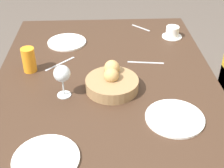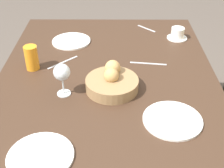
{
  "view_description": "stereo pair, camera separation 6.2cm",
  "coord_description": "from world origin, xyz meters",
  "views": [
    {
      "loc": [
        1.24,
        -0.03,
        1.55
      ],
      "look_at": [
        0.04,
        0.02,
        0.73
      ],
      "focal_mm": 50.0,
      "sensor_mm": 36.0,
      "label": 1
    },
    {
      "loc": [
        1.24,
        0.03,
        1.55
      ],
      "look_at": [
        0.04,
        0.02,
        0.73
      ],
      "focal_mm": 50.0,
      "sensor_mm": 36.0,
      "label": 2
    }
  ],
  "objects": [
    {
      "name": "juice_glass",
      "position": [
        -0.14,
        -0.39,
        0.77
      ],
      "size": [
        0.07,
        0.07,
        0.13
      ],
      "color": "orange",
      "rests_on": "dining_table"
    },
    {
      "name": "wine_glass",
      "position": [
        0.08,
        -0.2,
        0.82
      ],
      "size": [
        0.08,
        0.08,
        0.16
      ],
      "color": "silver",
      "rests_on": "dining_table"
    },
    {
      "name": "plate_near_left",
      "position": [
        -0.45,
        -0.22,
        0.71
      ],
      "size": [
        0.23,
        0.23,
        0.01
      ],
      "color": "white",
      "rests_on": "dining_table"
    },
    {
      "name": "bread_basket",
      "position": [
        0.03,
        0.02,
        0.74
      ],
      "size": [
        0.25,
        0.25,
        0.11
      ],
      "color": "#99754C",
      "rests_on": "dining_table"
    },
    {
      "name": "knife_silver",
      "position": [
        -0.21,
        -0.24,
        0.7
      ],
      "size": [
        0.14,
        0.15,
        0.0
      ],
      "color": "#B7B7BC",
      "rests_on": "dining_table"
    },
    {
      "name": "plate_far_center",
      "position": [
        0.27,
        0.27,
        0.71
      ],
      "size": [
        0.25,
        0.25,
        0.01
      ],
      "color": "white",
      "rests_on": "dining_table"
    },
    {
      "name": "spoon_coffee",
      "position": [
        -0.65,
        0.25,
        0.7
      ],
      "size": [
        0.11,
        0.11,
        0.0
      ],
      "color": "#B7B7BC",
      "rests_on": "dining_table"
    },
    {
      "name": "fork_silver",
      "position": [
        -0.2,
        0.22,
        0.7
      ],
      "size": [
        0.04,
        0.19,
        0.0
      ],
      "color": "#B7B7BC",
      "rests_on": "dining_table"
    },
    {
      "name": "plate_near_right",
      "position": [
        0.47,
        -0.23,
        0.71
      ],
      "size": [
        0.24,
        0.24,
        0.01
      ],
      "color": "white",
      "rests_on": "dining_table"
    },
    {
      "name": "coffee_cup",
      "position": [
        -0.5,
        0.42,
        0.73
      ],
      "size": [
        0.12,
        0.12,
        0.07
      ],
      "color": "white",
      "rests_on": "dining_table"
    },
    {
      "name": "dining_table",
      "position": [
        0.0,
        0.0,
        0.63
      ],
      "size": [
        1.59,
        1.09,
        0.7
      ],
      "color": "#3D281C",
      "rests_on": "ground_plane"
    }
  ]
}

